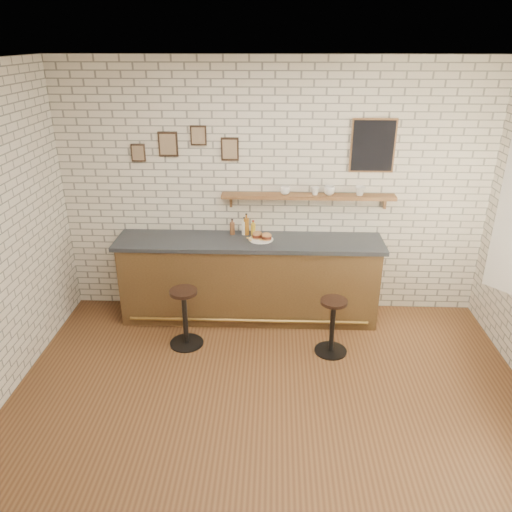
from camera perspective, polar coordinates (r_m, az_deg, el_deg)
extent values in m
plane|color=brown|center=(4.83, 1.60, -17.21)|extent=(5.00, 5.00, 0.00)
cube|color=#51391D|center=(5.99, -0.77, -2.85)|extent=(3.00, 0.58, 0.96)
cube|color=#2D333A|center=(5.78, -0.80, 1.62)|extent=(3.10, 0.62, 0.05)
cylinder|color=olive|center=(5.88, -0.91, -7.39)|extent=(2.79, 0.04, 0.04)
cylinder|color=white|center=(5.77, 0.56, 1.93)|extent=(0.28, 0.28, 0.01)
cylinder|color=#E4B550|center=(5.79, 1.16, 2.07)|extent=(0.05, 0.05, 0.00)
cylinder|color=#E4B550|center=(5.76, 0.92, 1.98)|extent=(0.05, 0.05, 0.00)
cylinder|color=#E4B550|center=(5.83, -0.44, 2.26)|extent=(0.06, 0.06, 0.00)
cylinder|color=#E4B550|center=(5.81, 0.88, 2.16)|extent=(0.06, 0.06, 0.00)
cylinder|color=#E4B550|center=(5.74, -0.66, 1.87)|extent=(0.06, 0.06, 0.00)
cylinder|color=#E4B550|center=(5.77, 1.20, 2.01)|extent=(0.04, 0.04, 0.00)
cylinder|color=#E4B550|center=(5.73, 0.52, 1.84)|extent=(0.05, 0.05, 0.00)
cylinder|color=#E4B550|center=(5.71, -0.64, 1.77)|extent=(0.04, 0.04, 0.00)
cylinder|color=#E4B550|center=(5.78, -0.92, 2.06)|extent=(0.05, 0.05, 0.00)
cylinder|color=#E4B550|center=(5.72, 0.96, 1.80)|extent=(0.06, 0.06, 0.00)
cylinder|color=#E4B550|center=(5.79, -0.48, 2.10)|extent=(0.04, 0.04, 0.00)
cylinder|color=brown|center=(5.91, -2.72, 3.17)|extent=(0.06, 0.06, 0.15)
cylinder|color=brown|center=(5.88, -2.74, 3.98)|extent=(0.02, 0.02, 0.03)
cylinder|color=black|center=(5.88, -2.74, 4.19)|extent=(0.02, 0.02, 0.01)
cylinder|color=white|center=(5.90, -1.37, 3.23)|extent=(0.06, 0.06, 0.17)
cylinder|color=white|center=(5.87, -1.38, 4.16)|extent=(0.02, 0.02, 0.04)
cylinder|color=black|center=(5.86, -1.39, 4.38)|extent=(0.02, 0.02, 0.01)
cylinder|color=#995B18|center=(5.89, -1.10, 3.40)|extent=(0.06, 0.06, 0.20)
cylinder|color=#995B18|center=(5.85, -1.11, 4.54)|extent=(0.02, 0.02, 0.05)
cylinder|color=black|center=(5.84, -1.12, 4.81)|extent=(0.03, 0.03, 0.01)
cylinder|color=gold|center=(5.90, -0.32, 3.09)|extent=(0.06, 0.06, 0.14)
cylinder|color=gold|center=(5.87, -0.32, 3.85)|extent=(0.02, 0.02, 0.03)
cylinder|color=maroon|center=(5.87, -0.33, 4.03)|extent=(0.03, 0.03, 0.01)
cylinder|color=black|center=(5.74, -7.92, -9.81)|extent=(0.38, 0.38, 0.02)
cylinder|color=black|center=(5.57, -8.10, -7.07)|extent=(0.06, 0.06, 0.62)
cylinder|color=black|center=(5.41, -8.30, -4.08)|extent=(0.30, 0.30, 0.04)
cylinder|color=black|center=(5.63, 8.52, -10.64)|extent=(0.35, 0.35, 0.02)
cylinder|color=black|center=(5.46, 8.71, -8.03)|extent=(0.05, 0.05, 0.59)
cylinder|color=black|center=(5.31, 8.91, -5.18)|extent=(0.37, 0.37, 0.04)
cube|color=brown|center=(5.81, 5.98, 6.79)|extent=(2.00, 0.18, 0.04)
cube|color=brown|center=(5.91, -2.89, 6.38)|extent=(0.03, 0.04, 0.16)
cube|color=brown|center=(6.02, 14.53, 5.99)|extent=(0.03, 0.04, 0.16)
imported|color=white|center=(5.77, 3.35, 7.48)|extent=(0.12, 0.12, 0.09)
imported|color=white|center=(5.79, 6.76, 7.38)|extent=(0.13, 0.13, 0.09)
imported|color=white|center=(5.81, 8.38, 7.40)|extent=(0.16, 0.16, 0.10)
imported|color=white|center=(5.85, 11.80, 7.30)|extent=(0.15, 0.15, 0.10)
cube|color=black|center=(5.86, -10.02, 12.48)|extent=(0.22, 0.02, 0.28)
cube|color=black|center=(5.78, -6.59, 13.53)|extent=(0.18, 0.02, 0.22)
cube|color=black|center=(5.76, -3.00, 12.11)|extent=(0.20, 0.02, 0.26)
cube|color=black|center=(5.96, -13.31, 11.41)|extent=(0.16, 0.02, 0.20)
cube|color=black|center=(5.83, 13.22, 12.17)|extent=(0.46, 0.02, 0.56)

